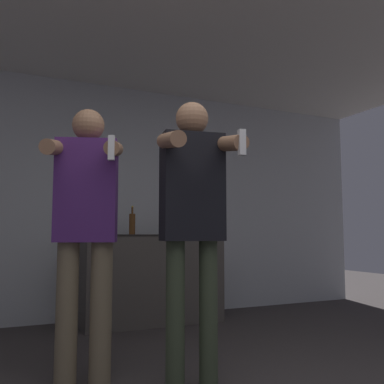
{
  "coord_description": "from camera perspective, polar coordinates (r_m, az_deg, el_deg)",
  "views": [
    {
      "loc": [
        -0.96,
        -1.39,
        0.91
      ],
      "look_at": [
        0.11,
        0.95,
        1.16
      ],
      "focal_mm": 40.0,
      "sensor_mm": 36.0,
      "label": 1
    }
  ],
  "objects": [
    {
      "name": "wall_back",
      "position": [
        4.74,
        -12.89,
        -0.96
      ],
      "size": [
        7.0,
        0.06,
        2.55
      ],
      "color": "#B2B7BC",
      "rests_on": "ground_plane"
    },
    {
      "name": "ceiling_slab",
      "position": [
        3.56,
        -6.55,
        22.41
      ],
      "size": [
        7.0,
        3.73,
        0.05
      ],
      "color": "silver",
      "rests_on": "wall_back"
    },
    {
      "name": "counter",
      "position": [
        4.55,
        -5.7,
        -11.3
      ],
      "size": [
        1.45,
        0.68,
        0.9
      ],
      "color": "#47423D",
      "rests_on": "ground_plane"
    },
    {
      "name": "bottle_clear_vodka",
      "position": [
        4.46,
        -7.98,
        -4.17
      ],
      "size": [
        0.06,
        0.06,
        0.29
      ],
      "color": "#563314",
      "rests_on": "counter"
    },
    {
      "name": "bottle_green_wine",
      "position": [
        4.63,
        -1.81,
        -4.03
      ],
      "size": [
        0.08,
        0.08,
        0.33
      ],
      "color": "maroon",
      "rests_on": "counter"
    },
    {
      "name": "bottle_tall_gin",
      "position": [
        4.74,
        1.09,
        -4.6
      ],
      "size": [
        0.08,
        0.08,
        0.25
      ],
      "color": "silver",
      "rests_on": "counter"
    },
    {
      "name": "person_woman_foreground",
      "position": [
        2.56,
        0.09,
        -2.27
      ],
      "size": [
        0.5,
        0.55,
        1.71
      ],
      "color": "#38422D",
      "rests_on": "ground_plane"
    },
    {
      "name": "person_man_side",
      "position": [
        2.74,
        -13.97,
        -3.84
      ],
      "size": [
        0.53,
        0.54,
        1.7
      ],
      "color": "#75664C",
      "rests_on": "ground_plane"
    }
  ]
}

